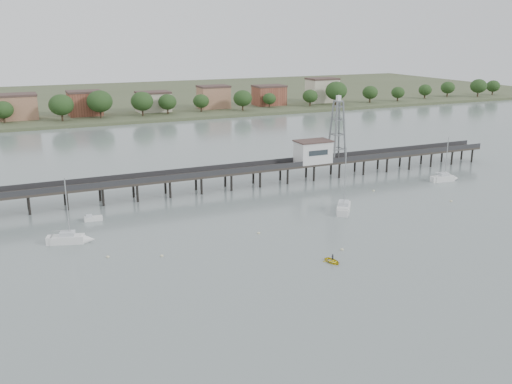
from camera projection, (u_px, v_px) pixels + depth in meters
ground_plane at (374, 304)px, 73.55m from camera, size 500.00×500.00×0.00m
pier at (213, 174)px, 125.20m from camera, size 150.00×5.00×5.50m
pier_building at (313, 151)px, 134.26m from camera, size 8.40×5.40×5.30m
lattice_tower at (337, 131)px, 135.61m from camera, size 3.20×3.20×15.50m
sailboat_c at (344, 206)px, 112.59m from camera, size 6.69×7.89×13.36m
sailboat_b at (74, 239)px, 94.80m from camera, size 7.34×4.02×11.77m
sailboat_e at (447, 178)px, 133.95m from camera, size 6.73×2.73×10.97m
white_tender at (93, 219)px, 105.96m from camera, size 3.42×1.67×1.29m
yellow_dinghy at (332, 262)px, 86.91m from camera, size 2.19×0.96×2.97m
dinghy_occupant at (332, 262)px, 86.91m from camera, size 0.41×1.10×0.26m
mooring_buoys at (296, 227)px, 102.11m from camera, size 70.98×27.64×0.39m
far_shore at (91, 100)px, 283.77m from camera, size 500.00×170.00×10.40m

